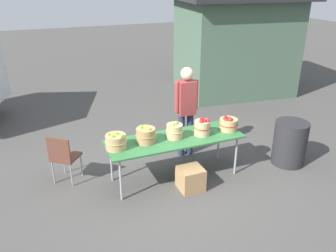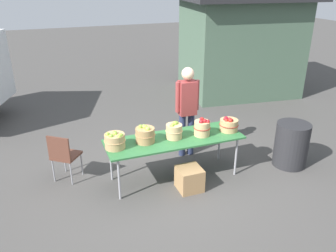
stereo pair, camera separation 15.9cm
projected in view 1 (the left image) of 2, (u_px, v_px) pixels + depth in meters
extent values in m
plane|color=#474442|center=(175.00, 177.00, 6.05)|extent=(40.00, 40.00, 0.00)
cube|color=#2D6B38|center=(175.00, 139.00, 5.75)|extent=(2.30, 0.76, 0.03)
cylinder|color=#99999E|center=(121.00, 180.00, 5.29)|extent=(0.04, 0.04, 0.72)
cylinder|color=#99999E|center=(236.00, 156.00, 6.01)|extent=(0.04, 0.04, 0.72)
cylinder|color=#99999E|center=(111.00, 162.00, 5.80)|extent=(0.04, 0.04, 0.72)
cylinder|color=#99999E|center=(218.00, 141.00, 6.52)|extent=(0.04, 0.04, 0.72)
cylinder|color=tan|center=(116.00, 142.00, 5.36)|extent=(0.32, 0.32, 0.23)
torus|color=tan|center=(116.00, 141.00, 5.36)|extent=(0.34, 0.34, 0.01)
sphere|color=#7AA833|center=(112.00, 137.00, 5.24)|extent=(0.07, 0.07, 0.07)
sphere|color=#7AA833|center=(116.00, 133.00, 5.33)|extent=(0.07, 0.07, 0.07)
sphere|color=#8CB738|center=(116.00, 134.00, 5.32)|extent=(0.07, 0.07, 0.07)
sphere|color=#8CB738|center=(120.00, 137.00, 5.24)|extent=(0.06, 0.06, 0.06)
sphere|color=#8CB738|center=(108.00, 135.00, 5.30)|extent=(0.07, 0.07, 0.07)
sphere|color=#7AA833|center=(122.00, 136.00, 5.27)|extent=(0.07, 0.07, 0.07)
cylinder|color=#A87F51|center=(146.00, 135.00, 5.56)|extent=(0.31, 0.31, 0.24)
torus|color=#A87F51|center=(146.00, 135.00, 5.56)|extent=(0.33, 0.33, 0.01)
sphere|color=#7AA833|center=(141.00, 127.00, 5.52)|extent=(0.07, 0.07, 0.07)
sphere|color=#8CB738|center=(146.00, 127.00, 5.52)|extent=(0.07, 0.07, 0.07)
sphere|color=#9EC647|center=(141.00, 128.00, 5.53)|extent=(0.07, 0.07, 0.07)
sphere|color=#9EC647|center=(145.00, 127.00, 5.54)|extent=(0.08, 0.08, 0.08)
sphere|color=#9EC647|center=(148.00, 129.00, 5.46)|extent=(0.08, 0.08, 0.08)
cylinder|color=tan|center=(175.00, 131.00, 5.72)|extent=(0.27, 0.27, 0.24)
torus|color=tan|center=(175.00, 131.00, 5.71)|extent=(0.29, 0.29, 0.01)
sphere|color=#8CB738|center=(172.00, 126.00, 5.62)|extent=(0.08, 0.08, 0.08)
sphere|color=#9EC647|center=(177.00, 123.00, 5.71)|extent=(0.07, 0.07, 0.07)
sphere|color=#8CB738|center=(175.00, 123.00, 5.68)|extent=(0.08, 0.08, 0.08)
sphere|color=#7AA833|center=(173.00, 125.00, 5.66)|extent=(0.07, 0.07, 0.07)
cylinder|color=tan|center=(202.00, 128.00, 5.83)|extent=(0.27, 0.27, 0.25)
torus|color=maroon|center=(202.00, 127.00, 5.82)|extent=(0.29, 0.29, 0.01)
sphere|color=#B22319|center=(204.00, 121.00, 5.77)|extent=(0.07, 0.07, 0.07)
sphere|color=maroon|center=(208.00, 121.00, 5.74)|extent=(0.07, 0.07, 0.07)
sphere|color=maroon|center=(201.00, 119.00, 5.82)|extent=(0.06, 0.06, 0.06)
sphere|color=maroon|center=(205.00, 121.00, 5.73)|extent=(0.07, 0.07, 0.07)
sphere|color=maroon|center=(201.00, 122.00, 5.72)|extent=(0.08, 0.08, 0.08)
sphere|color=#B22319|center=(202.00, 119.00, 5.83)|extent=(0.07, 0.07, 0.07)
sphere|color=maroon|center=(201.00, 122.00, 5.76)|extent=(0.07, 0.07, 0.07)
cylinder|color=tan|center=(228.00, 124.00, 6.02)|extent=(0.31, 0.31, 0.20)
torus|color=maroon|center=(229.00, 124.00, 6.02)|extent=(0.33, 0.33, 0.01)
sphere|color=maroon|center=(225.00, 119.00, 5.98)|extent=(0.07, 0.07, 0.07)
sphere|color=#B22319|center=(230.00, 120.00, 5.90)|extent=(0.08, 0.08, 0.08)
sphere|color=#B22319|center=(226.00, 120.00, 5.93)|extent=(0.07, 0.07, 0.07)
sphere|color=maroon|center=(226.00, 118.00, 6.00)|extent=(0.07, 0.07, 0.07)
sphere|color=maroon|center=(229.00, 119.00, 5.95)|extent=(0.07, 0.07, 0.07)
sphere|color=maroon|center=(226.00, 118.00, 6.01)|extent=(0.08, 0.08, 0.08)
sphere|color=maroon|center=(231.00, 120.00, 5.96)|extent=(0.08, 0.08, 0.08)
cylinder|color=#262D4C|center=(190.00, 134.00, 6.69)|extent=(0.12, 0.12, 0.85)
cylinder|color=#262D4C|center=(181.00, 135.00, 6.63)|extent=(0.12, 0.12, 0.85)
cube|color=maroon|center=(186.00, 98.00, 6.36)|extent=(0.33, 0.24, 0.64)
sphere|color=beige|center=(187.00, 74.00, 6.18)|extent=(0.23, 0.23, 0.23)
cylinder|color=maroon|center=(196.00, 95.00, 6.41)|extent=(0.09, 0.09, 0.57)
cylinder|color=maroon|center=(177.00, 97.00, 6.29)|extent=(0.09, 0.09, 0.57)
cube|color=#47604C|center=(234.00, 47.00, 10.13)|extent=(3.26, 2.74, 2.60)
cube|color=white|center=(264.00, 47.00, 9.08)|extent=(1.39, 0.21, 0.90)
cube|color=brown|center=(66.00, 157.00, 5.80)|extent=(0.56, 0.56, 0.04)
cube|color=brown|center=(59.00, 150.00, 5.55)|extent=(0.33, 0.27, 0.40)
cylinder|color=gray|center=(82.00, 165.00, 6.00)|extent=(0.02, 0.02, 0.42)
cylinder|color=gray|center=(64.00, 163.00, 6.09)|extent=(0.02, 0.02, 0.42)
cylinder|color=gray|center=(71.00, 175.00, 5.70)|extent=(0.02, 0.02, 0.42)
cylinder|color=gray|center=(53.00, 172.00, 5.78)|extent=(0.02, 0.02, 0.42)
cylinder|color=#262628|center=(290.00, 143.00, 6.35)|extent=(0.60, 0.60, 0.82)
cube|color=#A87F51|center=(191.00, 178.00, 5.65)|extent=(0.39, 0.39, 0.39)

